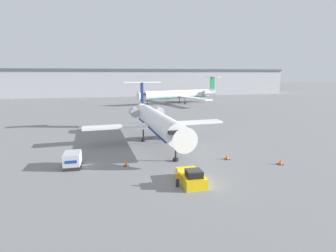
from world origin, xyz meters
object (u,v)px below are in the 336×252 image
traffic_cone_right (227,157)px  traffic_cone_mid (280,162)px  luggage_cart (73,160)px  worker_near_tug (178,178)px  traffic_cone_left (126,163)px  airplane_parked_far_left (180,94)px  pushback_tug (191,177)px  airplane_main (156,120)px

traffic_cone_right → traffic_cone_mid: size_ratio=1.03×
luggage_cart → worker_near_tug: size_ratio=1.58×
traffic_cone_left → airplane_parked_far_left: airplane_parked_far_left is taller
traffic_cone_left → traffic_cone_mid: size_ratio=0.94×
luggage_cart → worker_near_tug: (11.44, -8.51, 0.01)m
traffic_cone_mid → traffic_cone_right: bearing=149.3°
pushback_tug → luggage_cart: (-13.09, 8.02, 0.29)m
airplane_main → airplane_parked_far_left: bearing=70.6°
airplane_main → traffic_cone_right: size_ratio=37.84×
luggage_cart → traffic_cone_mid: luggage_cart is taller
pushback_tug → traffic_cone_right: size_ratio=5.97×
worker_near_tug → traffic_cone_left: size_ratio=2.71×
airplane_main → worker_near_tug: bearing=-93.5°
airplane_main → luggage_cart: airplane_main is taller
airplane_main → airplane_parked_far_left: size_ratio=0.78×
traffic_cone_mid → pushback_tug: bearing=-166.5°
worker_near_tug → luggage_cart: bearing=143.3°
airplane_parked_far_left → traffic_cone_left: bearing=-110.9°
airplane_main → traffic_cone_mid: bearing=-47.9°
traffic_cone_right → traffic_cone_mid: 6.83m
pushback_tug → airplane_parked_far_left: bearing=75.5°
traffic_cone_mid → airplane_parked_far_left: 72.21m
pushback_tug → traffic_cone_right: pushback_tug is taller
pushback_tug → traffic_cone_mid: pushback_tug is taller
luggage_cart → worker_near_tug: 14.26m
traffic_cone_right → airplane_parked_far_left: size_ratio=0.02×
airplane_main → traffic_cone_mid: airplane_main is taller
traffic_cone_right → airplane_parked_far_left: 69.52m
traffic_cone_right → airplane_parked_far_left: (12.09, 68.38, 3.32)m
pushback_tug → worker_near_tug: 1.75m
airplane_parked_far_left → traffic_cone_right: bearing=-100.0°
pushback_tug → traffic_cone_mid: 13.61m
worker_near_tug → traffic_cone_left: 9.05m
worker_near_tug → traffic_cone_mid: 15.34m
pushback_tug → luggage_cart: size_ratio=1.53×
pushback_tug → airplane_parked_far_left: airplane_parked_far_left is taller
worker_near_tug → pushback_tug: bearing=16.6°
airplane_main → luggage_cart: bearing=-140.6°
airplane_parked_far_left → pushback_tug: bearing=-104.5°
pushback_tug → luggage_cart: luggage_cart is taller
airplane_main → traffic_cone_mid: 20.74m
traffic_cone_right → airplane_parked_far_left: bearing=80.0°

